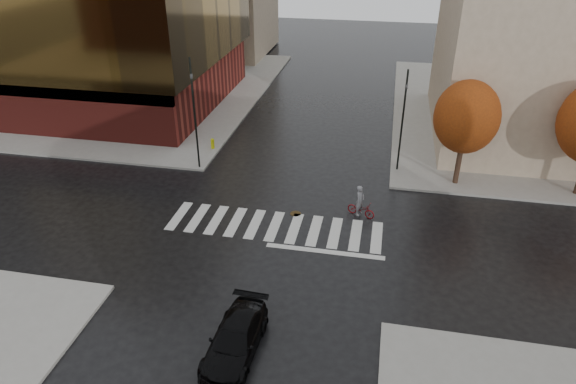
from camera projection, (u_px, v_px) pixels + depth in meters
The scene contains 12 objects.
ground at pixel (272, 231), 27.42m from camera, with size 120.00×120.00×0.00m, color black.
sidewalk_nw at pixel (107, 88), 49.00m from camera, with size 30.00×30.00×0.15m, color gray.
crosswalk at pixel (275, 226), 27.84m from camera, with size 12.00×3.00×0.01m, color silver.
office_glass at pixel (61, 2), 42.61m from camera, with size 27.00×19.00×16.00m.
building_ne_tan at pixel (571, 9), 34.64m from camera, with size 16.00×16.00×18.00m, color tan.
tree_ne_a at pixel (467, 117), 29.88m from camera, with size 3.80×3.80×6.50m.
sedan at pixel (235, 339), 19.68m from camera, with size 1.78×4.37×1.27m, color black.
cyclist at pixel (361, 206), 28.48m from camera, with size 1.74×1.16×1.87m.
traffic_light_nw at pixel (194, 107), 31.90m from camera, with size 0.19×0.16×7.24m.
traffic_light_ne at pixel (403, 116), 31.81m from camera, with size 0.18×0.20×6.61m.
fire_hydrant at pixel (212, 143), 36.33m from camera, with size 0.27×0.27×0.75m.
manhole at pixel (296, 214), 28.98m from camera, with size 0.63×0.63×0.01m, color #423117.
Camera 1 is at (5.33, -22.35, 15.12)m, focal length 32.00 mm.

